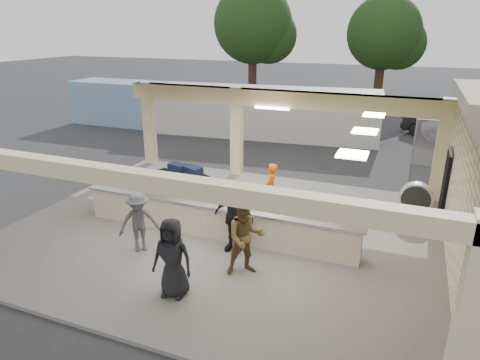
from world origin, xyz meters
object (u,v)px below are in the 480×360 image
at_px(passenger_c, 139,222).
at_px(car_white_a, 475,131).
at_px(passenger_b, 234,217).
at_px(car_dark, 447,124).
at_px(drum_fan, 416,198).
at_px(passenger_d, 172,258).
at_px(baggage_handler, 271,189).
at_px(container_white, 264,112).
at_px(container_blue, 149,105).
at_px(baggage_counter, 215,220).
at_px(luggage_cart, 183,184).
at_px(passenger_a, 245,237).

height_order(passenger_c, car_white_a, passenger_c).
height_order(passenger_b, car_dark, passenger_b).
xyz_separation_m(drum_fan, passenger_d, (-4.85, -6.43, 0.33)).
bearing_deg(baggage_handler, passenger_c, -31.89).
xyz_separation_m(container_white, container_blue, (-7.18, -0.16, -0.03)).
relative_size(passenger_b, container_blue, 0.19).
distance_m(baggage_counter, car_dark, 16.59).
relative_size(passenger_d, container_white, 0.15).
relative_size(baggage_counter, container_white, 0.68).
distance_m(passenger_c, car_dark, 18.54).
bearing_deg(container_white, drum_fan, -52.36).
bearing_deg(passenger_c, car_white_a, 16.22).
bearing_deg(passenger_d, container_white, 94.81).
bearing_deg(baggage_counter, car_white_a, 61.20).
bearing_deg(passenger_b, luggage_cart, 148.35).
relative_size(baggage_counter, passenger_b, 4.29).
height_order(drum_fan, container_blue, container_blue).
distance_m(passenger_b, container_white, 12.93).
distance_m(baggage_handler, container_blue, 14.45).
bearing_deg(passenger_a, luggage_cart, 106.27).
relative_size(luggage_cart, passenger_c, 1.73).
relative_size(passenger_a, car_dark, 0.43).
height_order(drum_fan, passenger_d, passenger_d).
bearing_deg(container_blue, passenger_c, -58.53).
bearing_deg(luggage_cart, drum_fan, 33.30).
xyz_separation_m(passenger_b, car_dark, (5.79, 15.77, -0.32)).
height_order(passenger_c, passenger_d, passenger_d).
bearing_deg(passenger_d, passenger_a, 44.72).
relative_size(passenger_a, passenger_b, 0.98).
xyz_separation_m(passenger_b, car_white_a, (7.05, 14.81, -0.38)).
bearing_deg(drum_fan, passenger_a, -125.40).
bearing_deg(passenger_c, passenger_d, -80.57).
bearing_deg(container_blue, car_white_a, 7.38).
bearing_deg(baggage_handler, passenger_d, -4.58).
height_order(drum_fan, car_dark, car_dark).
bearing_deg(car_dark, passenger_d, -178.84).
xyz_separation_m(drum_fan, passenger_a, (-3.71, -5.02, 0.35)).
height_order(passenger_c, car_dark, passenger_c).
bearing_deg(baggage_counter, passenger_b, -34.44).
relative_size(drum_fan, passenger_a, 0.58).
relative_size(luggage_cart, car_white_a, 0.59).
distance_m(baggage_counter, passenger_d, 2.92).
height_order(baggage_counter, luggage_cart, luggage_cart).
xyz_separation_m(luggage_cart, container_blue, (-7.93, 10.24, 0.41)).
bearing_deg(passenger_a, baggage_counter, 103.37).
height_order(drum_fan, car_white_a, car_white_a).
bearing_deg(container_white, car_dark, 14.31).
relative_size(passenger_a, container_white, 0.16).
relative_size(luggage_cart, car_dark, 0.64).
xyz_separation_m(baggage_counter, car_dark, (6.58, 15.22, 0.14)).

